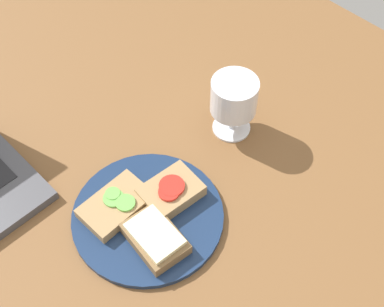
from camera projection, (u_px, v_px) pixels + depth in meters
The scene contains 6 objects.
wooden_table at pixel (153, 219), 93.37cm from camera, with size 140.00×140.00×3.00cm, color brown.
plate at pixel (147, 216), 91.39cm from camera, with size 26.00×26.00×1.07cm, color navy.
sandwich_with_cheese at pixel (155, 237), 86.68cm from camera, with size 8.39×11.36×3.05cm.
sandwich_with_tomato at pixel (169, 190), 92.27cm from camera, with size 10.69×8.36×3.01cm.
sandwich_with_cucumber at pixel (116, 205), 90.84cm from camera, with size 12.14×7.86×2.52cm.
wine_glass at pixel (234, 99), 97.25cm from camera, with size 8.69×8.69×12.38cm.
Camera 1 is at (-28.15, -38.58, 82.84)cm, focal length 50.00 mm.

